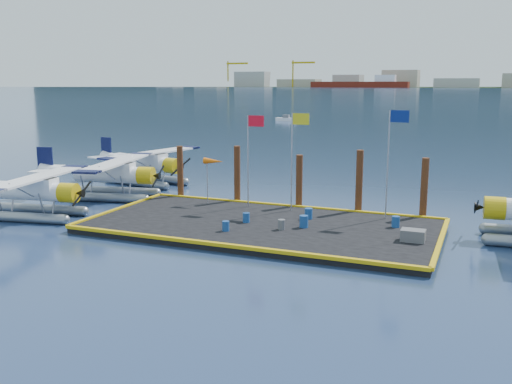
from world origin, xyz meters
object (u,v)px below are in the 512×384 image
drum_2 (282,225)px  crate (413,235)px  drum_0 (246,218)px  piling_3 (359,184)px  drum_5 (309,214)px  flagpole_red (251,147)px  flagpole_yellow (295,147)px  piling_4 (424,190)px  drum_3 (226,226)px  drum_4 (396,222)px  piling_2 (299,183)px  seaplane_c (149,165)px  flagpole_blue (392,148)px  piling_1 (237,176)px  seaplane_a (32,194)px  piling_0 (180,174)px  drum_1 (304,222)px  seaplane_b (112,177)px  windsock (213,162)px

drum_2 → crate: 7.11m
drum_0 → piling_3: piling_3 is taller
drum_2 → drum_5: size_ratio=0.87×
drum_0 → flagpole_red: size_ratio=0.10×
drum_0 → flagpole_yellow: bearing=68.0°
crate → piling_4: 6.17m
flagpole_red → drum_3: bearing=-80.0°
crate → drum_4: bearing=116.2°
drum_3 → piling_2: 8.11m
seaplane_c → flagpole_blue: bearing=84.8°
drum_5 → flagpole_red: bearing=158.1°
seaplane_c → drum_4: 23.30m
piling_1 → piling_3: size_ratio=0.98×
drum_3 → drum_5: size_ratio=0.85×
drum_5 → piling_1: size_ratio=0.16×
seaplane_a → piling_1: 13.33m
drum_4 → drum_3: bearing=-152.7°
drum_5 → piling_0: (-10.72, 3.41, 1.27)m
drum_3 → piling_4: piling_4 is taller
drum_0 → piling_1: size_ratio=0.14×
drum_1 → flagpole_red: flagpole_red is taller
seaplane_a → drum_5: bearing=95.9°
drum_5 → flagpole_yellow: size_ratio=0.11×
seaplane_b → windsock: 8.69m
flagpole_red → flagpole_yellow: size_ratio=0.97×
drum_1 → drum_4: 5.22m
flagpole_blue → piling_1: bearing=171.5°
drum_5 → piling_2: 4.00m
drum_3 → piling_0: size_ratio=0.14×
drum_0 → piling_0: size_ratio=0.14×
drum_5 → flagpole_blue: 6.24m
seaplane_a → drum_4: 22.41m
drum_5 → flagpole_yellow: 4.46m
seaplane_c → piling_3: bearing=87.4°
drum_4 → flagpole_red: bearing=169.3°
seaplane_b → windsock: size_ratio=3.39×
seaplane_c → flagpole_blue: flagpole_blue is taller
piling_1 → piling_2: 4.50m
drum_5 → drum_0: bearing=-145.1°
piling_1 → piling_4: piling_1 is taller
crate → flagpole_yellow: (-7.96, 4.43, 3.81)m
piling_0 → flagpole_red: bearing=-14.5°
flagpole_yellow → piling_1: bearing=161.2°
drum_1 → piling_0: (-11.07, 5.47, 1.25)m
piling_2 → piling_0: bearing=180.0°
piling_1 → seaplane_c: bearing=154.3°
drum_2 → flagpole_red: size_ratio=0.09×
seaplane_b → piling_1: 9.64m
piling_0 → piling_1: size_ratio=0.95×
drum_1 → piling_2: (-2.07, 5.47, 1.15)m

